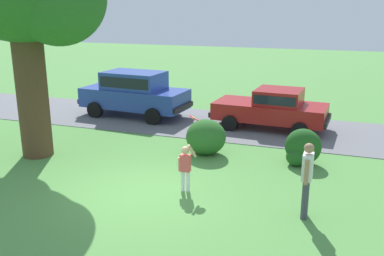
# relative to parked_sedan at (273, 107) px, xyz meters

# --- Properties ---
(ground_plane) EXTENTS (80.00, 80.00, 0.00)m
(ground_plane) POSITION_rel_parked_sedan_xyz_m (-2.17, -7.06, -0.85)
(ground_plane) COLOR #518E42
(driveway_strip) EXTENTS (28.00, 4.40, 0.02)m
(driveway_strip) POSITION_rel_parked_sedan_xyz_m (-2.17, -0.15, -0.84)
(driveway_strip) COLOR slate
(driveway_strip) RESTS_ON ground
(shrub_near_tree) EXTENTS (1.27, 1.21, 1.13)m
(shrub_near_tree) POSITION_rel_parked_sedan_xyz_m (-1.50, -3.67, -0.28)
(shrub_near_tree) COLOR #286023
(shrub_near_tree) RESTS_ON ground
(shrub_centre_left) EXTENTS (1.07, 0.98, 1.08)m
(shrub_centre_left) POSITION_rel_parked_sedan_xyz_m (1.47, -3.58, -0.35)
(shrub_centre_left) COLOR #1E511C
(shrub_centre_left) RESTS_ON ground
(parked_sedan) EXTENTS (4.49, 2.28, 1.56)m
(parked_sedan) POSITION_rel_parked_sedan_xyz_m (0.00, 0.00, 0.00)
(parked_sedan) COLOR maroon
(parked_sedan) RESTS_ON ground
(parked_suv) EXTENTS (4.82, 2.36, 1.92)m
(parked_suv) POSITION_rel_parked_sedan_xyz_m (-5.88, 0.03, 0.23)
(parked_suv) COLOR #28429E
(parked_suv) RESTS_ON ground
(child_thrower) EXTENTS (0.45, 0.28, 1.29)m
(child_thrower) POSITION_rel_parked_sedan_xyz_m (-1.12, -6.60, -0.13)
(child_thrower) COLOR white
(child_thrower) RESTS_ON ground
(frisbee) EXTENTS (0.30, 0.27, 0.22)m
(frisbee) POSITION_rel_parked_sedan_xyz_m (-1.12, -5.92, 0.92)
(frisbee) COLOR red
(adult_onlooker) EXTENTS (0.22, 0.53, 1.74)m
(adult_onlooker) POSITION_rel_parked_sedan_xyz_m (1.88, -7.02, 0.13)
(adult_onlooker) COLOR #3F3F4C
(adult_onlooker) RESTS_ON ground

